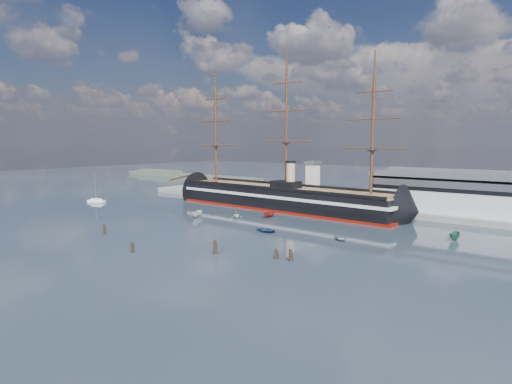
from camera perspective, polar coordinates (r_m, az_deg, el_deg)
The scene contains 18 objects.
ground at distance 138.69m, azimuth -0.45°, elevation -3.35°, with size 600.00×600.00×0.00m, color black.
quay at distance 163.37m, azimuth 10.17°, elevation -1.93°, with size 180.00×18.00×2.00m, color slate.
warehouse at distance 150.70m, azimuth 27.37°, elevation -0.23°, with size 63.00×21.00×11.60m.
quay_tower at distance 162.93m, azimuth 7.56°, elevation 1.55°, with size 5.00×5.00×15.00m.
shoreline at distance 302.41m, azimuth -10.18°, elevation 2.28°, with size 120.00×10.00×4.00m.
warship at distance 156.49m, azimuth 2.84°, elevation -0.71°, with size 113.30×21.14×53.94m.
sailboat at distance 183.33m, azimuth -20.50°, elevation -1.08°, with size 7.75×4.47×11.91m.
motorboat_a at distance 139.71m, azimuth -7.80°, elevation -3.34°, with size 6.47×2.37×2.59m, color white.
motorboat_b at distance 115.46m, azimuth 1.42°, elevation -5.40°, with size 3.57×1.43×1.67m, color navy.
motorboat_c at distance 137.79m, azimuth 1.69°, elevation -3.42°, with size 6.31×2.31×2.52m, color maroon.
motorboat_d at distance 136.83m, azimuth -2.64°, elevation -3.50°, with size 6.40×2.77×2.34m, color beige.
motorboat_e at distance 108.22m, azimuth 11.17°, elevation -6.35°, with size 3.08×1.23×1.44m, color slate.
motorboat_f at distance 116.79m, azimuth 24.94°, elevation -5.89°, with size 6.38×2.34×2.55m, color #29644A.
piling_near_left at distance 119.96m, azimuth -19.60°, elevation -5.33°, with size 0.64×0.64×3.36m, color black.
piling_near_mid at distance 98.74m, azimuth -16.18°, elevation -7.76°, with size 0.64×0.64×2.95m, color black.
piling_near_right at distance 94.28m, azimuth -5.50°, elevation -8.21°, with size 0.64×0.64×3.72m, color black.
piling_far_right at distance 90.06m, azimuth 2.69°, elevation -8.89°, with size 0.64×0.64×2.82m, color black.
piling_extra at distance 88.62m, azimuth 4.58°, elevation -9.17°, with size 0.64×0.64×3.19m, color black.
Camera 1 is at (84.20, -67.52, 24.20)m, focal length 30.00 mm.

